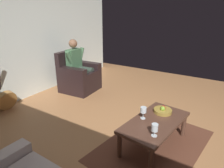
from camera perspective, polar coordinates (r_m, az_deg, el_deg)
The scene contains 10 objects.
ground_plane at distance 3.20m, azimuth 10.25°, elevation -14.06°, with size 6.69×6.69×0.00m, color #AC7548.
wall_back at distance 4.51m, azimuth -24.67°, elevation 12.56°, with size 5.68×0.06×2.64m, color white.
rug at distance 3.00m, azimuth 11.67°, elevation -16.69°, with size 1.78×1.15×0.01m, color brown.
armchair at distance 4.74m, azimuth -9.54°, elevation 2.05°, with size 0.81×0.79×0.92m.
person_seated at distance 4.64m, azimuth -9.49°, elevation 5.58°, with size 0.63×0.60×1.19m.
coffee_table at distance 2.81m, azimuth 12.15°, elevation -11.21°, with size 1.14×0.69×0.39m.
guitar at distance 4.28m, azimuth -28.06°, elevation -3.66°, with size 0.38×0.33×1.02m.
wine_glass_near at distance 2.43m, azimuth 12.10°, elevation -12.26°, with size 0.08×0.08×0.16m.
wine_glass_far at distance 2.76m, azimuth 8.94°, elevation -7.48°, with size 0.08×0.08×0.17m.
fruit_bowl at distance 3.00m, azimuth 14.29°, elevation -7.32°, with size 0.26×0.26×0.11m.
Camera 1 is at (2.49, 0.91, 1.79)m, focal length 32.02 mm.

